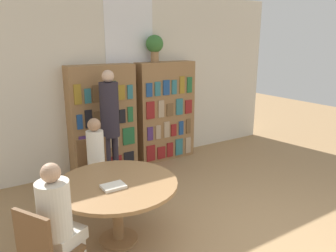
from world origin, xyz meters
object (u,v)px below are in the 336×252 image
Objects in this scene: bookshelf_right at (165,111)px; seated_reader_left at (97,160)px; reading_table at (117,191)px; chair_left_side at (94,168)px; chair_near_camera at (45,250)px; seated_reader_right at (59,219)px; flower_vase at (155,45)px; librarian_standing at (110,116)px; bookshelf_left at (103,120)px.

bookshelf_right reaches higher than seated_reader_left.
chair_left_side is at bearing 83.71° from reading_table.
chair_near_camera is 0.27m from seated_reader_right.
flower_vase is 2.44m from seated_reader_left.
chair_left_side is 0.90m from librarian_standing.
bookshelf_right reaches higher than chair_left_side.
reading_table is (-1.89, -2.01, -0.29)m from bookshelf_right.
seated_reader_right is at bearing -150.29° from reading_table.
bookshelf_right is 3.75m from chair_near_camera.
seated_reader_left is at bearing 83.71° from reading_table.
librarian_standing reaches higher than chair_left_side.
bookshelf_left is 2.13m from reading_table.
bookshelf_right is 2.09m from chair_left_side.
bookshelf_right is 2.17m from seated_reader_left.
chair_left_side is at bearing -132.87° from librarian_standing.
bookshelf_left reaches higher than reading_table.
flower_vase is 0.35× the size of reading_table.
bookshelf_right is 1.22m from flower_vase.
bookshelf_right is 1.46× the size of seated_reader_left.
reading_table is 1.48× the size of chair_left_side.
bookshelf_right is at bearing -1.20° from flower_vase.
seated_reader_left is (0.96, 1.31, 0.18)m from chair_near_camera.
seated_reader_left is 1.47m from seated_reader_right.
bookshelf_left is 1.24m from bookshelf_right.
chair_left_side is 0.73× the size of seated_reader_left.
bookshelf_left reaches higher than chair_near_camera.
bookshelf_left is 1.21m from chair_left_side.
bookshelf_left is 3.89× the size of flower_vase.
reading_table is 0.75× the size of librarian_standing.
seated_reader_left is (-0.56, -1.19, -0.22)m from bookshelf_left.
flower_vase is 0.26× the size of librarian_standing.
flower_vase is 2.46m from chair_left_side.
seated_reader_left reaches higher than reading_table.
flower_vase reaches higher than seated_reader_left.
librarian_standing is (0.49, 0.69, 0.40)m from seated_reader_left.
reading_table is 0.82m from seated_reader_left.
seated_reader_right is 0.70× the size of librarian_standing.
bookshelf_left and bookshelf_right have the same top height.
seated_reader_right is at bearing -119.62° from bookshelf_left.
librarian_standing is (0.58, 1.50, 0.47)m from reading_table.
chair_left_side reaches higher than reading_table.
chair_left_side is (-0.54, -1.00, -0.40)m from bookshelf_left.
bookshelf_left is 1.47× the size of seated_reader_right.
bookshelf_right is 2.77m from reading_table.
reading_table is (-1.68, -2.01, -1.50)m from flower_vase.
bookshelf_left is 1.00× the size of bookshelf_right.
chair_near_camera is at bearing -150.29° from reading_table.
chair_near_camera is at bearing -135.48° from flower_vase.
chair_near_camera is (-1.53, -2.50, -0.40)m from bookshelf_left.
chair_left_side is at bearing -90.00° from seated_reader_left.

